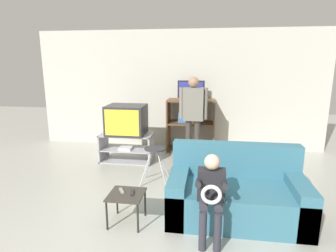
{
  "coord_description": "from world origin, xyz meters",
  "views": [
    {
      "loc": [
        0.71,
        -2.08,
        1.9
      ],
      "look_at": [
        0.06,
        2.28,
        0.9
      ],
      "focal_mm": 30.0,
      "sensor_mm": 36.0,
      "label": 1
    }
  ],
  "objects_px": {
    "tv_stand": "(127,147)",
    "couch": "(236,194)",
    "television_main": "(126,120)",
    "person_standing_adult": "(193,111)",
    "television_flat": "(191,91)",
    "remote_control_black": "(132,192)",
    "person_seated_child": "(211,191)",
    "snack_table": "(126,198)",
    "remote_control_white": "(122,191)",
    "media_shelf": "(191,125)",
    "folding_stool": "(155,155)"
  },
  "relations": [
    {
      "from": "tv_stand",
      "to": "television_main",
      "type": "xyz_separation_m",
      "value": [
        0.0,
        0.02,
        0.56
      ]
    },
    {
      "from": "couch",
      "to": "person_standing_adult",
      "type": "xyz_separation_m",
      "value": [
        -0.67,
        1.92,
        0.71
      ]
    },
    {
      "from": "folding_stool",
      "to": "remote_control_white",
      "type": "relative_size",
      "value": 4.11
    },
    {
      "from": "remote_control_black",
      "to": "person_seated_child",
      "type": "height_order",
      "value": "person_seated_child"
    },
    {
      "from": "remote_control_white",
      "to": "person_seated_child",
      "type": "distance_m",
      "value": 1.1
    },
    {
      "from": "television_main",
      "to": "television_flat",
      "type": "xyz_separation_m",
      "value": [
        1.18,
        0.8,
        0.5
      ]
    },
    {
      "from": "couch",
      "to": "snack_table",
      "type": "bearing_deg",
      "value": -164.56
    },
    {
      "from": "remote_control_black",
      "to": "person_standing_adult",
      "type": "distance_m",
      "value": 2.41
    },
    {
      "from": "tv_stand",
      "to": "person_standing_adult",
      "type": "bearing_deg",
      "value": 6.3
    },
    {
      "from": "media_shelf",
      "to": "folding_stool",
      "type": "distance_m",
      "value": 1.85
    },
    {
      "from": "remote_control_black",
      "to": "remote_control_white",
      "type": "bearing_deg",
      "value": 155.64
    },
    {
      "from": "media_shelf",
      "to": "person_seated_child",
      "type": "distance_m",
      "value": 3.17
    },
    {
      "from": "snack_table",
      "to": "remote_control_white",
      "type": "xyz_separation_m",
      "value": [
        -0.07,
        0.05,
        0.06
      ]
    },
    {
      "from": "media_shelf",
      "to": "remote_control_white",
      "type": "distance_m",
      "value": 2.99
    },
    {
      "from": "couch",
      "to": "person_seated_child",
      "type": "xyz_separation_m",
      "value": [
        -0.32,
        -0.53,
        0.27
      ]
    },
    {
      "from": "media_shelf",
      "to": "television_main",
      "type": "bearing_deg",
      "value": -145.83
    },
    {
      "from": "television_main",
      "to": "person_standing_adult",
      "type": "xyz_separation_m",
      "value": [
        1.27,
        0.12,
        0.18
      ]
    },
    {
      "from": "television_main",
      "to": "remote_control_white",
      "type": "relative_size",
      "value": 5.04
    },
    {
      "from": "media_shelf",
      "to": "remote_control_black",
      "type": "xyz_separation_m",
      "value": [
        -0.49,
        -2.95,
        -0.19
      ]
    },
    {
      "from": "remote_control_black",
      "to": "media_shelf",
      "type": "bearing_deg",
      "value": 66.23
    },
    {
      "from": "couch",
      "to": "person_standing_adult",
      "type": "height_order",
      "value": "person_standing_adult"
    },
    {
      "from": "television_main",
      "to": "media_shelf",
      "type": "bearing_deg",
      "value": 34.17
    },
    {
      "from": "media_shelf",
      "to": "remote_control_white",
      "type": "bearing_deg",
      "value": -102.13
    },
    {
      "from": "couch",
      "to": "media_shelf",
      "type": "bearing_deg",
      "value": 106.12
    },
    {
      "from": "television_flat",
      "to": "couch",
      "type": "relative_size",
      "value": 0.34
    },
    {
      "from": "remote_control_black",
      "to": "folding_stool",
      "type": "bearing_deg",
      "value": 73.04
    },
    {
      "from": "folding_stool",
      "to": "remote_control_white",
      "type": "distance_m",
      "value": 1.15
    },
    {
      "from": "remote_control_white",
      "to": "television_main",
      "type": "bearing_deg",
      "value": 73.93
    },
    {
      "from": "television_flat",
      "to": "couch",
      "type": "distance_m",
      "value": 2.9
    },
    {
      "from": "folding_stool",
      "to": "person_seated_child",
      "type": "bearing_deg",
      "value": -56.9
    },
    {
      "from": "television_main",
      "to": "person_seated_child",
      "type": "xyz_separation_m",
      "value": [
        1.62,
        -2.33,
        -0.26
      ]
    },
    {
      "from": "remote_control_black",
      "to": "person_seated_child",
      "type": "relative_size",
      "value": 0.15
    },
    {
      "from": "tv_stand",
      "to": "media_shelf",
      "type": "height_order",
      "value": "media_shelf"
    },
    {
      "from": "folding_stool",
      "to": "couch",
      "type": "distance_m",
      "value": 1.45
    },
    {
      "from": "television_main",
      "to": "folding_stool",
      "type": "distance_m",
      "value": 1.29
    },
    {
      "from": "tv_stand",
      "to": "couch",
      "type": "bearing_deg",
      "value": -42.56
    },
    {
      "from": "media_shelf",
      "to": "couch",
      "type": "xyz_separation_m",
      "value": [
        0.75,
        -2.61,
        -0.29
      ]
    },
    {
      "from": "media_shelf",
      "to": "person_standing_adult",
      "type": "bearing_deg",
      "value": -82.69
    },
    {
      "from": "media_shelf",
      "to": "television_flat",
      "type": "height_order",
      "value": "television_flat"
    },
    {
      "from": "folding_stool",
      "to": "couch",
      "type": "relative_size",
      "value": 0.36
    },
    {
      "from": "television_main",
      "to": "person_seated_child",
      "type": "distance_m",
      "value": 2.85
    },
    {
      "from": "person_standing_adult",
      "to": "person_seated_child",
      "type": "distance_m",
      "value": 2.51
    },
    {
      "from": "tv_stand",
      "to": "television_flat",
      "type": "height_order",
      "value": "television_flat"
    },
    {
      "from": "television_flat",
      "to": "remote_control_white",
      "type": "bearing_deg",
      "value": -102.09
    },
    {
      "from": "media_shelf",
      "to": "snack_table",
      "type": "distance_m",
      "value": 3.03
    },
    {
      "from": "media_shelf",
      "to": "person_seated_child",
      "type": "xyz_separation_m",
      "value": [
        0.44,
        -3.14,
        -0.01
      ]
    },
    {
      "from": "television_main",
      "to": "television_flat",
      "type": "bearing_deg",
      "value": 34.0
    },
    {
      "from": "media_shelf",
      "to": "television_flat",
      "type": "bearing_deg",
      "value": -117.74
    },
    {
      "from": "tv_stand",
      "to": "television_main",
      "type": "height_order",
      "value": "television_main"
    },
    {
      "from": "person_standing_adult",
      "to": "folding_stool",
      "type": "bearing_deg",
      "value": -115.29
    }
  ]
}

